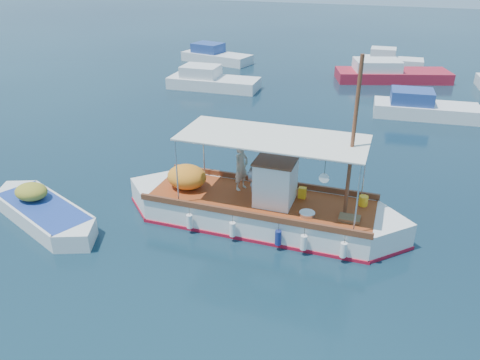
% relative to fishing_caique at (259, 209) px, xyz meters
% --- Properties ---
extents(ground, '(160.00, 160.00, 0.00)m').
position_rel_fishing_caique_xyz_m(ground, '(0.41, -0.45, -0.57)').
color(ground, black).
rests_on(ground, ground).
extents(fishing_caique, '(10.76, 3.10, 6.56)m').
position_rel_fishing_caique_xyz_m(fishing_caique, '(0.00, 0.00, 0.00)').
color(fishing_caique, white).
rests_on(fishing_caique, ground).
extents(dinghy, '(5.61, 3.26, 1.48)m').
position_rel_fishing_caique_xyz_m(dinghy, '(-7.53, -2.60, -0.26)').
color(dinghy, white).
rests_on(dinghy, ground).
extents(bg_boat_nw, '(6.63, 2.70, 1.80)m').
position_rel_fishing_caique_xyz_m(bg_boat_nw, '(-8.97, 16.71, -0.08)').
color(bg_boat_nw, silver).
rests_on(bg_boat_nw, ground).
extents(bg_boat_n, '(8.91, 5.28, 1.80)m').
position_rel_fishing_caique_xyz_m(bg_boat_n, '(3.08, 23.40, -0.08)').
color(bg_boat_n, '#A41B2C').
rests_on(bg_boat_n, ground).
extents(bg_boat_ne, '(6.23, 2.75, 1.80)m').
position_rel_fishing_caique_xyz_m(bg_boat_ne, '(5.58, 15.05, -0.08)').
color(bg_boat_ne, silver).
rests_on(bg_boat_ne, ground).
extents(bg_boat_far_w, '(6.67, 3.57, 1.80)m').
position_rel_fishing_caique_xyz_m(bg_boat_far_w, '(-12.12, 25.09, -0.08)').
color(bg_boat_far_w, silver).
rests_on(bg_boat_far_w, ground).
extents(bg_boat_far_n, '(5.21, 2.16, 1.80)m').
position_rel_fishing_caique_xyz_m(bg_boat_far_n, '(2.80, 28.19, -0.08)').
color(bg_boat_far_n, silver).
rests_on(bg_boat_far_n, ground).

